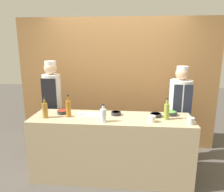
{
  "coord_description": "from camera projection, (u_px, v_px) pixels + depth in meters",
  "views": [
    {
      "loc": [
        0.28,
        -2.91,
        1.96
      ],
      "look_at": [
        0.0,
        0.12,
        1.21
      ],
      "focal_mm": 35.0,
      "sensor_mm": 36.0,
      "label": 1
    }
  ],
  "objects": [
    {
      "name": "ground_plane",
      "position": [
        111.0,
        175.0,
        3.31
      ],
      "size": [
        14.0,
        14.0,
        0.0
      ],
      "primitive_type": "plane",
      "color": "#4C4742"
    },
    {
      "name": "cabinet_wall",
      "position": [
        117.0,
        84.0,
        4.11
      ],
      "size": [
        3.65,
        0.18,
        2.4
      ],
      "color": "olive",
      "rests_on": "ground_plane"
    },
    {
      "name": "counter",
      "position": [
        111.0,
        147.0,
        3.2
      ],
      "size": [
        2.28,
        0.62,
        0.93
      ],
      "color": "tan",
      "rests_on": "ground_plane"
    },
    {
      "name": "sauce_bowl_green",
      "position": [
        171.0,
        113.0,
        3.18
      ],
      "size": [
        0.16,
        0.16,
        0.05
      ],
      "color": "#2D2D2D",
      "rests_on": "counter"
    },
    {
      "name": "sauce_bowl_yellow",
      "position": [
        116.0,
        113.0,
        3.18
      ],
      "size": [
        0.14,
        0.14,
        0.05
      ],
      "color": "#2D2D2D",
      "rests_on": "counter"
    },
    {
      "name": "sauce_bowl_white",
      "position": [
        156.0,
        115.0,
        3.11
      ],
      "size": [
        0.16,
        0.16,
        0.05
      ],
      "color": "#2D2D2D",
      "rests_on": "counter"
    },
    {
      "name": "sauce_bowl_red",
      "position": [
        63.0,
        112.0,
        3.24
      ],
      "size": [
        0.16,
        0.16,
        0.05
      ],
      "color": "#2D2D2D",
      "rests_on": "counter"
    },
    {
      "name": "cutting_board",
      "position": [
        90.0,
        115.0,
        3.16
      ],
      "size": [
        0.4,
        0.2,
        0.02
      ],
      "color": "white",
      "rests_on": "counter"
    },
    {
      "name": "bottle_clear",
      "position": [
        103.0,
        115.0,
        2.89
      ],
      "size": [
        0.08,
        0.08,
        0.24
      ],
      "color": "silver",
      "rests_on": "counter"
    },
    {
      "name": "bottle_amber",
      "position": [
        68.0,
        108.0,
        3.09
      ],
      "size": [
        0.07,
        0.07,
        0.32
      ],
      "color": "#9E661E",
      "rests_on": "counter"
    },
    {
      "name": "bottle_oil",
      "position": [
        167.0,
        111.0,
        2.98
      ],
      "size": [
        0.07,
        0.07,
        0.3
      ],
      "color": "olive",
      "rests_on": "counter"
    },
    {
      "name": "bottle_vinegar",
      "position": [
        45.0,
        110.0,
        3.05
      ],
      "size": [
        0.08,
        0.08,
        0.29
      ],
      "color": "olive",
      "rests_on": "counter"
    },
    {
      "name": "cup_steel",
      "position": [
        191.0,
        121.0,
        2.82
      ],
      "size": [
        0.09,
        0.09,
        0.09
      ],
      "color": "#B7B7BC",
      "rests_on": "counter"
    },
    {
      "name": "cup_cream",
      "position": [
        152.0,
        119.0,
        2.89
      ],
      "size": [
        0.09,
        0.09,
        0.09
      ],
      "color": "silver",
      "rests_on": "counter"
    },
    {
      "name": "chef_left",
      "position": [
        53.0,
        104.0,
        3.76
      ],
      "size": [
        0.31,
        0.31,
        1.67
      ],
      "color": "#28282D",
      "rests_on": "ground_plane"
    },
    {
      "name": "chef_right",
      "position": [
        179.0,
        111.0,
        3.58
      ],
      "size": [
        0.36,
        0.36,
        1.6
      ],
      "color": "#28282D",
      "rests_on": "ground_plane"
    }
  ]
}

